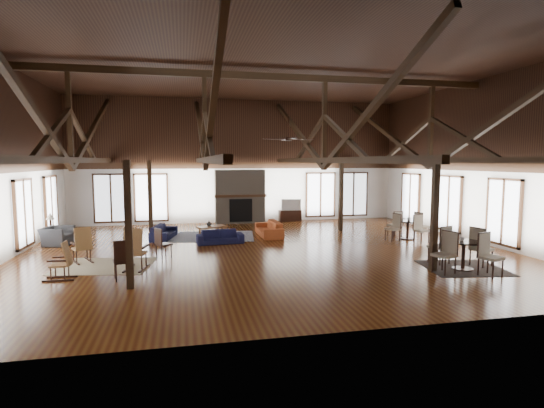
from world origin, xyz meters
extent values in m
plane|color=#5F3514|center=(0.00, 0.00, 0.00)|extent=(16.00, 16.00, 0.00)
cube|color=black|center=(0.00, 0.00, 6.00)|extent=(16.00, 14.00, 0.02)
cube|color=white|center=(0.00, 7.00, 3.00)|extent=(16.00, 0.02, 6.00)
cube|color=white|center=(0.00, -7.00, 3.00)|extent=(16.00, 0.02, 6.00)
cube|color=white|center=(8.00, 0.00, 3.00)|extent=(0.02, 14.00, 6.00)
cube|color=black|center=(0.00, 0.00, 5.75)|extent=(15.60, 0.18, 0.22)
cube|color=black|center=(-6.00, 0.00, 3.05)|extent=(0.16, 13.70, 0.18)
cube|color=black|center=(-6.00, 0.00, 4.40)|extent=(0.14, 0.14, 2.70)
cube|color=black|center=(-6.00, 3.50, 4.28)|extent=(0.15, 7.07, 3.12)
cube|color=black|center=(-6.00, -3.50, 4.28)|extent=(0.15, 7.07, 3.12)
cube|color=black|center=(-2.00, 0.00, 3.05)|extent=(0.16, 13.70, 0.18)
cube|color=black|center=(-2.00, 0.00, 4.40)|extent=(0.14, 0.14, 2.70)
cube|color=black|center=(-2.00, 3.50, 4.28)|extent=(0.15, 7.07, 3.12)
cube|color=black|center=(-2.00, -3.50, 4.28)|extent=(0.15, 7.07, 3.12)
cube|color=black|center=(2.00, 0.00, 3.05)|extent=(0.16, 13.70, 0.18)
cube|color=black|center=(2.00, 0.00, 4.40)|extent=(0.14, 0.14, 2.70)
cube|color=black|center=(2.00, 3.50, 4.28)|extent=(0.15, 7.07, 3.12)
cube|color=black|center=(2.00, -3.50, 4.28)|extent=(0.15, 7.07, 3.12)
cube|color=black|center=(6.00, 0.00, 3.05)|extent=(0.16, 13.70, 0.18)
cube|color=black|center=(6.00, 0.00, 4.40)|extent=(0.14, 0.14, 2.70)
cube|color=black|center=(6.00, 3.50, 4.28)|extent=(0.15, 7.07, 3.12)
cube|color=black|center=(6.00, -3.50, 4.28)|extent=(0.15, 7.07, 3.12)
cube|color=black|center=(-4.00, -3.50, 1.52)|extent=(0.16, 0.16, 3.05)
cube|color=black|center=(4.00, -3.50, 1.52)|extent=(0.16, 0.16, 3.05)
cube|color=black|center=(-4.00, 3.50, 1.52)|extent=(0.16, 0.16, 3.05)
cube|color=black|center=(4.00, 3.50, 1.52)|extent=(0.16, 0.16, 3.05)
cube|color=#726657|center=(0.00, 6.68, 1.30)|extent=(2.40, 0.62, 2.60)
cube|color=black|center=(0.00, 6.36, 0.65)|extent=(1.10, 0.06, 1.10)
cube|color=black|center=(0.00, 6.40, 1.35)|extent=(2.50, 0.20, 0.12)
cylinder|color=black|center=(0.50, -1.00, 4.05)|extent=(0.04, 0.04, 0.70)
cylinder|color=black|center=(0.50, -1.00, 3.70)|extent=(0.20, 0.20, 0.10)
cube|color=black|center=(0.95, -1.00, 3.70)|extent=(0.70, 0.12, 0.02)
cube|color=black|center=(0.50, -0.55, 3.70)|extent=(0.12, 0.70, 0.02)
cube|color=black|center=(0.05, -1.00, 3.70)|extent=(0.70, 0.12, 0.02)
cube|color=black|center=(0.50, -1.45, 3.70)|extent=(0.12, 0.70, 0.02)
imported|color=black|center=(-1.42, 1.61, 0.25)|extent=(1.74, 0.81, 0.49)
imported|color=black|center=(-3.49, 3.11, 0.26)|extent=(1.88, 1.07, 0.52)
imported|color=#A54720|center=(0.66, 2.82, 0.30)|extent=(2.05, 0.81, 0.60)
cube|color=brown|center=(-1.63, 3.03, 0.41)|extent=(1.27, 0.95, 0.06)
cube|color=brown|center=(-2.11, 2.84, 0.19)|extent=(0.06, 0.06, 0.38)
cube|color=brown|center=(-2.11, 3.22, 0.19)|extent=(0.06, 0.06, 0.38)
cube|color=brown|center=(-1.15, 2.84, 0.19)|extent=(0.06, 0.06, 0.38)
cube|color=brown|center=(-1.15, 3.22, 0.19)|extent=(0.06, 0.06, 0.38)
imported|color=#B2B2B2|center=(-1.73, 3.10, 0.54)|extent=(0.21, 0.21, 0.21)
imported|color=#29292B|center=(-7.20, 2.53, 0.33)|extent=(1.19, 1.09, 0.66)
cube|color=black|center=(-7.60, 3.24, 0.29)|extent=(0.43, 0.43, 0.57)
cylinder|color=black|center=(-7.60, 3.24, 0.75)|extent=(0.08, 0.08, 0.34)
cone|color=beige|center=(-7.60, 3.24, 0.98)|extent=(0.31, 0.31, 0.25)
cube|color=olive|center=(-5.74, -0.41, 0.41)|extent=(0.62, 0.61, 0.05)
cube|color=olive|center=(-5.64, -0.60, 0.73)|extent=(0.50, 0.37, 0.68)
cube|color=black|center=(-5.91, -0.50, 0.02)|extent=(0.41, 0.77, 0.05)
cube|color=black|center=(-5.56, -0.32, 0.02)|extent=(0.41, 0.77, 0.05)
cube|color=olive|center=(-4.05, -1.66, 0.45)|extent=(0.61, 0.60, 0.05)
cube|color=olive|center=(-4.10, -1.89, 0.81)|extent=(0.55, 0.31, 0.75)
cube|color=black|center=(-4.26, -1.61, 0.03)|extent=(0.25, 0.91, 0.05)
cube|color=black|center=(-3.84, -1.71, 0.03)|extent=(0.25, 0.91, 0.05)
cube|color=olive|center=(-5.86, -2.33, 0.38)|extent=(0.42, 0.44, 0.04)
cube|color=olive|center=(-5.66, -2.34, 0.67)|extent=(0.18, 0.43, 0.62)
cube|color=black|center=(-5.86, -2.51, 0.02)|extent=(0.76, 0.07, 0.04)
cube|color=black|center=(-5.85, -2.15, 0.02)|extent=(0.76, 0.07, 0.04)
cube|color=black|center=(-3.35, -0.38, 0.43)|extent=(0.56, 0.56, 0.05)
cube|color=black|center=(-3.50, -0.48, 0.69)|extent=(0.26, 0.36, 0.53)
cylinder|color=black|center=(-3.35, -0.38, 0.22)|extent=(0.03, 0.03, 0.43)
cube|color=black|center=(-4.27, -2.68, 0.48)|extent=(0.53, 0.53, 0.05)
cube|color=black|center=(-4.23, -2.87, 0.76)|extent=(0.44, 0.14, 0.58)
cylinder|color=black|center=(-4.27, -2.68, 0.24)|extent=(0.04, 0.04, 0.48)
cylinder|color=black|center=(4.89, -3.58, 0.79)|extent=(0.93, 0.93, 0.04)
cylinder|color=black|center=(4.89, -3.58, 0.40)|extent=(0.10, 0.10, 0.77)
cylinder|color=black|center=(4.89, -3.58, 0.02)|extent=(0.56, 0.56, 0.04)
cylinder|color=black|center=(5.76, 0.96, 0.71)|extent=(0.84, 0.84, 0.04)
cylinder|color=black|center=(5.76, 0.96, 0.37)|extent=(0.10, 0.10, 0.69)
cylinder|color=black|center=(5.76, 0.96, 0.02)|extent=(0.50, 0.50, 0.04)
imported|color=#B2B2B2|center=(4.88, -3.51, 0.86)|extent=(0.16, 0.16, 0.10)
imported|color=#B2B2B2|center=(5.82, 0.99, 0.78)|extent=(0.14, 0.14, 0.10)
cube|color=black|center=(2.55, 6.75, 0.28)|extent=(1.10, 0.41, 0.55)
imported|color=#B2B2B2|center=(2.59, 6.75, 0.83)|extent=(0.99, 0.22, 0.57)
cube|color=tan|center=(-4.97, -1.09, 0.01)|extent=(2.87, 2.42, 0.01)
cube|color=#181F44|center=(-1.59, 3.13, 0.01)|extent=(3.53, 2.84, 0.01)
cube|color=black|center=(5.01, -3.44, 0.01)|extent=(2.39, 2.23, 0.01)
camera|label=1|loc=(-2.74, -13.83, 3.02)|focal=28.00mm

